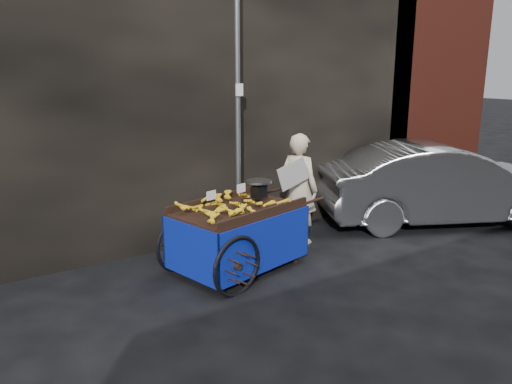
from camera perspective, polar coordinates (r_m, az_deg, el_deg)
ground at (r=6.88m, az=1.58°, el=-9.25°), size 80.00×80.00×0.00m
building_wall at (r=8.76m, az=-6.10°, el=12.51°), size 13.50×2.00×5.00m
street_pole at (r=7.61m, az=-2.08°, el=8.65°), size 0.12×0.10×4.00m
banana_cart at (r=6.73m, az=-2.39°, el=-2.73°), size 2.50×1.54×1.26m
vendor at (r=7.86m, az=4.93°, el=0.41°), size 0.89×0.74×1.75m
plastic_bag at (r=7.87m, az=4.04°, el=-5.36°), size 0.25×0.20×0.22m
parked_car at (r=9.47m, az=20.42°, el=0.90°), size 4.55×3.26×1.43m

